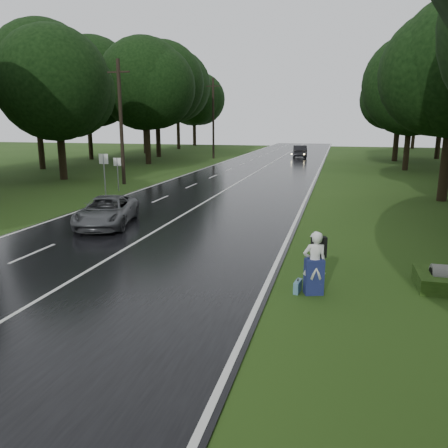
{
  "coord_description": "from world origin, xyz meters",
  "views": [
    {
      "loc": [
        7.66,
        -11.12,
        4.74
      ],
      "look_at": [
        3.73,
        3.95,
        1.1
      ],
      "focal_mm": 35.13,
      "sensor_mm": 36.0,
      "label": 1
    }
  ],
  "objects": [
    {
      "name": "ground",
      "position": [
        0.0,
        0.0,
        0.0
      ],
      "size": [
        160.0,
        160.0,
        0.0
      ],
      "primitive_type": "plane",
      "color": "#264313",
      "rests_on": "ground"
    },
    {
      "name": "road",
      "position": [
        0.0,
        20.0,
        0.02
      ],
      "size": [
        12.0,
        140.0,
        0.04
      ],
      "primitive_type": "cube",
      "color": "black",
      "rests_on": "ground"
    },
    {
      "name": "lane_center",
      "position": [
        0.0,
        20.0,
        0.04
      ],
      "size": [
        0.12,
        140.0,
        0.01
      ],
      "primitive_type": "cube",
      "color": "silver",
      "rests_on": "road"
    },
    {
      "name": "grey_car",
      "position": [
        -2.63,
        6.75,
        0.7
      ],
      "size": [
        3.29,
        5.15,
        1.32
      ],
      "primitive_type": "imported",
      "rotation": [
        0.0,
        0.0,
        0.25
      ],
      "color": "#484A4D",
      "rests_on": "road"
    },
    {
      "name": "far_car",
      "position": [
        2.47,
        49.43,
        0.85
      ],
      "size": [
        2.38,
        5.13,
        1.63
      ],
      "primitive_type": "imported",
      "rotation": [
        0.0,
        0.0,
        3.28
      ],
      "color": "black",
      "rests_on": "road"
    },
    {
      "name": "hitchhiker",
      "position": [
        7.18,
        0.76,
        0.85
      ],
      "size": [
        0.77,
        0.74,
        1.82
      ],
      "color": "silver",
      "rests_on": "ground"
    },
    {
      "name": "suitcase",
      "position": [
        6.73,
        0.75,
        0.17
      ],
      "size": [
        0.22,
        0.5,
        0.35
      ],
      "primitive_type": "cube",
      "rotation": [
        0.0,
        0.0,
        6.12
      ],
      "color": "teal",
      "rests_on": "ground"
    },
    {
      "name": "utility_pole_mid",
      "position": [
        -8.5,
        19.87,
        0.0
      ],
      "size": [
        1.8,
        0.28,
        9.26
      ],
      "primitive_type": null,
      "color": "black",
      "rests_on": "ground"
    },
    {
      "name": "utility_pole_far",
      "position": [
        -8.5,
        45.35,
        0.0
      ],
      "size": [
        1.8,
        0.28,
        10.25
      ],
      "primitive_type": null,
      "color": "black",
      "rests_on": "ground"
    },
    {
      "name": "road_sign_a",
      "position": [
        -7.2,
        14.72,
        0.0
      ],
      "size": [
        0.65,
        0.1,
        2.71
      ],
      "primitive_type": null,
      "color": "white",
      "rests_on": "ground"
    },
    {
      "name": "road_sign_b",
      "position": [
        -7.2,
        16.52,
        0.0
      ],
      "size": [
        0.56,
        0.1,
        2.31
      ],
      "primitive_type": null,
      "color": "white",
      "rests_on": "ground"
    },
    {
      "name": "tree_left_d",
      "position": [
        -14.77,
        21.21,
        0.0
      ],
      "size": [
        8.34,
        8.34,
        13.02
      ],
      "primitive_type": null,
      "color": "black",
      "rests_on": "ground"
    },
    {
      "name": "tree_left_e",
      "position": [
        -13.63,
        35.93,
        0.0
      ],
      "size": [
        9.7,
        9.7,
        15.15
      ],
      "primitive_type": null,
      "color": "black",
      "rests_on": "ground"
    },
    {
      "name": "tree_left_f",
      "position": [
        -16.6,
        46.01,
        0.0
      ],
      "size": [
        10.71,
        10.71,
        16.73
      ],
      "primitive_type": null,
      "color": "black",
      "rests_on": "ground"
    },
    {
      "name": "tree_right_d",
      "position": [
        13.91,
        17.96,
        0.0
      ],
      "size": [
        9.06,
        9.06,
        14.15
      ],
      "primitive_type": null,
      "color": "black",
      "rests_on": "ground"
    },
    {
      "name": "tree_right_e",
      "position": [
        14.16,
        36.22,
        0.0
      ],
      "size": [
        8.82,
        8.82,
        13.79
      ],
      "primitive_type": null,
      "color": "black",
      "rests_on": "ground"
    },
    {
      "name": "tree_right_f",
      "position": [
        14.37,
        47.25,
        0.0
      ],
      "size": [
        8.95,
        8.95,
        13.98
      ],
      "primitive_type": null,
      "color": "black",
      "rests_on": "ground"
    }
  ]
}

